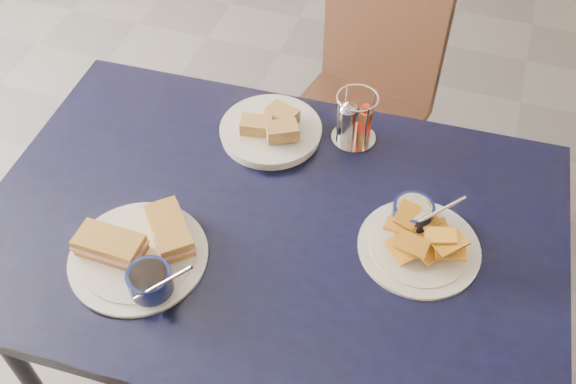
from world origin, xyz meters
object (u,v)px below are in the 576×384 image
(chair_far, at_px, (361,88))
(plantain_plate, at_px, (418,234))
(sandwich_plate, at_px, (141,252))
(bread_basket, at_px, (271,130))
(dining_table, at_px, (270,239))
(condiment_caddy, at_px, (353,121))

(chair_far, height_order, plantain_plate, plantain_plate)
(plantain_plate, bearing_deg, sandwich_plate, -156.58)
(bread_basket, bearing_deg, plantain_plate, -27.15)
(dining_table, bearing_deg, chair_far, 88.52)
(dining_table, distance_m, condiment_caddy, 0.36)
(chair_far, relative_size, sandwich_plate, 2.77)
(chair_far, bearing_deg, bread_basket, -101.19)
(sandwich_plate, distance_m, condiment_caddy, 0.59)
(bread_basket, xyz_separation_m, condiment_caddy, (0.19, 0.06, 0.04))
(sandwich_plate, height_order, bread_basket, sandwich_plate)
(sandwich_plate, bearing_deg, chair_far, 76.43)
(sandwich_plate, bearing_deg, bread_basket, 73.48)
(plantain_plate, relative_size, bread_basket, 1.05)
(dining_table, height_order, chair_far, chair_far)
(sandwich_plate, relative_size, condiment_caddy, 2.29)
(chair_far, height_order, condiment_caddy, condiment_caddy)
(dining_table, relative_size, plantain_plate, 5.06)
(plantain_plate, height_order, bread_basket, plantain_plate)
(dining_table, distance_m, bread_basket, 0.29)
(dining_table, height_order, bread_basket, bread_basket)
(dining_table, relative_size, sandwich_plate, 4.24)
(dining_table, height_order, condiment_caddy, condiment_caddy)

